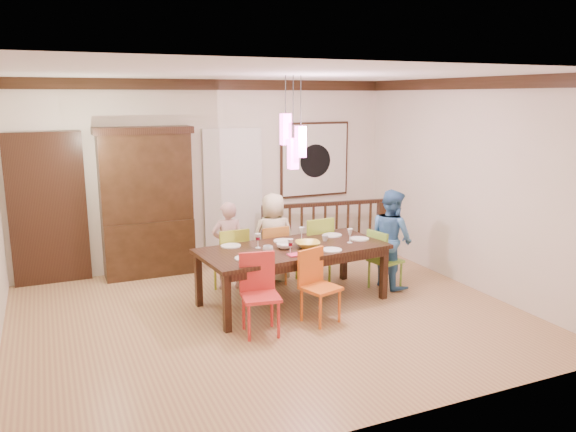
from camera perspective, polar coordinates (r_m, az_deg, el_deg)
name	(u,v)px	position (r m, az deg, el deg)	size (l,w,h in m)	color
floor	(270,316)	(7.01, -1.79, -10.16)	(6.00, 6.00, 0.00)	#AD7B53
ceiling	(269,73)	(6.49, -1.97, 14.28)	(6.00, 6.00, 0.00)	white
wall_back	(211,174)	(8.94, -7.84, 4.26)	(6.00, 6.00, 0.00)	beige
wall_right	(471,185)	(8.18, 18.08, 3.04)	(5.00, 5.00, 0.00)	beige
crown_molding	(269,81)	(6.48, -1.96, 13.57)	(6.00, 5.00, 0.16)	black
panel_door	(48,212)	(8.63, -23.18, 0.41)	(1.04, 0.07, 2.24)	black
white_doorway	(233,198)	(9.07, -5.58, 1.87)	(0.97, 0.05, 2.22)	silver
painting	(315,160)	(9.52, 2.72, 5.74)	(1.25, 0.06, 1.25)	black
pendant_cluster	(293,141)	(7.00, 0.52, 7.62)	(0.27, 0.21, 1.14)	#FF4CCD
dining_table	(293,252)	(7.25, 0.49, -3.71)	(2.50, 1.31, 0.75)	black
chair_far_left	(230,255)	(7.71, -5.90, -3.99)	(0.43, 0.43, 0.92)	#9CAA2B
chair_far_mid	(271,250)	(8.03, -1.73, -3.48)	(0.40, 0.40, 0.87)	#BC722A
chair_far_right	(313,244)	(8.14, 2.59, -2.89)	(0.47, 0.47, 0.96)	#8AAA2C
chair_near_left	(261,290)	(6.35, -2.81, -7.52)	(0.47, 0.47, 0.91)	red
chair_near_mid	(321,282)	(6.69, 3.35, -6.71)	(0.49, 0.49, 0.87)	orange
chair_end_right	(386,255)	(7.92, 9.89, -3.96)	(0.45, 0.45, 0.85)	olive
china_hutch	(147,202)	(8.57, -14.17, 1.39)	(1.40, 0.46, 2.22)	black
balustrade	(325,230)	(9.24, 3.78, -1.39)	(2.15, 0.34, 0.96)	black
person_far_left	(228,246)	(7.84, -6.11, -3.00)	(0.45, 0.30, 1.24)	#CF9E9D
person_far_mid	(273,238)	(8.09, -1.50, -2.22)	(0.64, 0.41, 1.30)	beige
person_end_right	(391,238)	(8.01, 10.46, -2.25)	(0.67, 0.53, 1.39)	teal
serving_bowl	(308,244)	(7.21, 2.01, -2.90)	(0.31, 0.31, 0.08)	gold
small_bowl	(285,246)	(7.15, -0.32, -3.06)	(0.21, 0.21, 0.07)	white
cup_left	(268,250)	(6.92, -2.06, -3.44)	(0.13, 0.13, 0.10)	silver
cup_right	(325,238)	(7.53, 3.78, -2.25)	(0.09, 0.09, 0.08)	silver
plate_far_left	(231,246)	(7.29, -5.83, -3.03)	(0.26, 0.26, 0.01)	white
plate_far_mid	(283,241)	(7.49, -0.49, -2.55)	(0.26, 0.26, 0.01)	white
plate_far_right	(332,235)	(7.83, 4.54, -1.95)	(0.26, 0.26, 0.01)	white
plate_near_left	(245,258)	(6.73, -4.36, -4.30)	(0.26, 0.26, 0.01)	white
plate_near_mid	(332,250)	(7.08, 4.46, -3.45)	(0.26, 0.26, 0.01)	white
plate_end_right	(359,239)	(7.66, 7.27, -2.31)	(0.26, 0.26, 0.01)	white
wine_glass_a	(258,241)	(7.16, -3.08, -2.53)	(0.08, 0.08, 0.19)	#590C19
wine_glass_b	(302,234)	(7.50, 1.39, -1.85)	(0.08, 0.08, 0.19)	silver
wine_glass_c	(290,246)	(6.89, 0.24, -3.11)	(0.08, 0.08, 0.19)	#590C19
wine_glass_d	(350,236)	(7.45, 6.31, -2.01)	(0.08, 0.08, 0.19)	silver
napkin	(295,255)	(6.86, 0.76, -3.95)	(0.18, 0.14, 0.01)	#D83359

